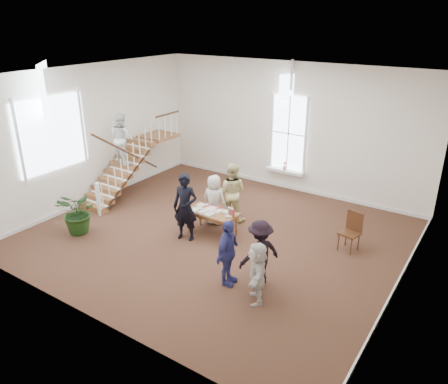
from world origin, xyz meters
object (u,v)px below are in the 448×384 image
Objects in this scene: elderly_woman at (214,200)px; floor_plant at (79,213)px; police_officer at (185,207)px; library_table at (212,214)px; woman_cluster_b at (260,253)px; side_chair at (352,229)px; person_yellow at (232,192)px; woman_cluster_a at (228,253)px; woman_cluster_c at (257,273)px.

floor_plant is at bearing 34.18° from elderly_woman.
library_table is at bearing 41.65° from police_officer.
library_table is at bearing -92.85° from woman_cluster_b.
side_chair is at bearing 20.75° from library_table.
person_yellow is 1.70× the size of side_chair.
person_yellow is (0.40, 1.75, -0.05)m from police_officer.
woman_cluster_a is 0.75m from woman_cluster_b.
police_officer is 1.79× the size of side_chair.
library_table is 1.04× the size of woman_cluster_c.
library_table is 0.97× the size of elderly_woman.
woman_cluster_b is (2.37, -1.42, 0.18)m from library_table.
woman_cluster_a reaches higher than elderly_woman.
police_officer is 1.51× the size of floor_plant.
police_officer reaches higher than elderly_woman.
police_officer reaches higher than side_chair.
person_yellow reaches higher than woman_cluster_a.
police_officer is 2.52m from woman_cluster_a.
elderly_woman is at bearing -157.63° from side_chair.
woman_cluster_c is at bearing 129.61° from elderly_woman.
woman_cluster_c is (3.00, -2.67, -0.05)m from elderly_woman.
woman_cluster_b is at bearing 116.90° from person_yellow.
police_officer reaches higher than person_yellow.
woman_cluster_b is at bearing 6.80° from floor_plant.
elderly_woman is (-0.33, 0.60, 0.15)m from library_table.
woman_cluster_c reaches higher than side_chair.
library_table is 2.77m from woman_cluster_b.
person_yellow reaches higher than floor_plant.
floor_plant is (-3.21, -2.08, 0.01)m from library_table.
police_officer is 3.14m from floor_plant.
floor_plant is at bearing -55.19° from woman_cluster_b.
woman_cluster_a is at bearing -45.84° from library_table.
floor_plant reaches higher than library_table.
person_yellow is (0.30, 0.50, 0.15)m from elderly_woman.
elderly_woman reaches higher than side_chair.
police_officer is at bearing 27.26° from floor_plant.
side_chair is (1.27, 2.75, -0.20)m from woman_cluster_b.
police_officer is 1.20× the size of woman_cluster_b.
side_chair reaches higher than library_table.
library_table is at bearing 36.73° from woman_cluster_a.
side_chair is (3.98, 0.74, -0.16)m from elderly_woman.
library_table is 1.39× the size of side_chair.
woman_cluster_b is (2.80, -0.77, -0.16)m from police_officer.
woman_cluster_c is (0.90, -0.20, -0.10)m from woman_cluster_a.
woman_cluster_b is (0.60, 0.45, -0.01)m from woman_cluster_a.
woman_cluster_c is 3.54m from side_chair.
floor_plant is 7.66m from side_chair.
library_table is 1.17× the size of floor_plant.
floor_plant is 1.18× the size of side_chair.
woman_cluster_a is 0.93m from woman_cluster_c.
woman_cluster_a reaches higher than woman_cluster_b.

